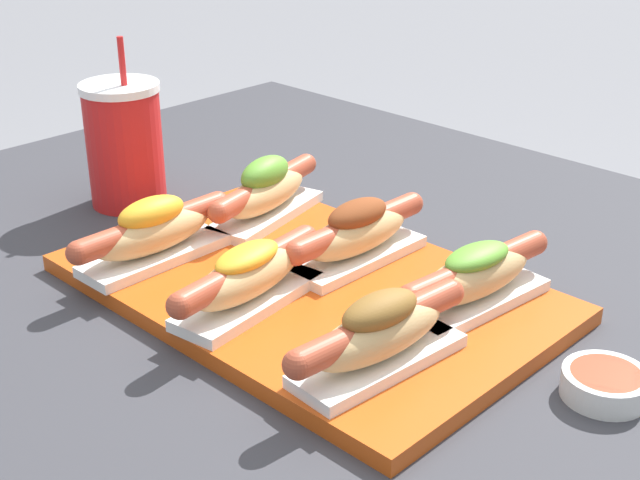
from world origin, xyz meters
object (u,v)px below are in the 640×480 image
(serving_tray, at_px, (307,288))
(hot_dog_5, at_px, (476,276))
(hot_dog_2, at_px, (379,333))
(hot_dog_0, at_px, (153,232))
(hot_dog_1, at_px, (248,277))
(drink_cup, at_px, (127,143))
(sauce_bowl, at_px, (605,383))
(hot_dog_3, at_px, (265,191))
(hot_dog_4, at_px, (357,233))

(serving_tray, height_order, hot_dog_5, hot_dog_5)
(hot_dog_2, bearing_deg, hot_dog_5, 91.58)
(serving_tray, height_order, hot_dog_2, hot_dog_2)
(hot_dog_0, bearing_deg, hot_dog_1, 1.25)
(hot_dog_1, distance_m, drink_cup, 0.36)
(sauce_bowl, height_order, drink_cup, drink_cup)
(hot_dog_1, height_order, sauce_bowl, hot_dog_1)
(sauce_bowl, bearing_deg, hot_dog_1, -157.96)
(hot_dog_2, distance_m, hot_dog_5, 0.15)
(hot_dog_5, relative_size, sauce_bowl, 2.78)
(hot_dog_0, distance_m, hot_dog_5, 0.35)
(hot_dog_0, bearing_deg, drink_cup, 151.66)
(serving_tray, xyz_separation_m, hot_dog_0, (-0.15, -0.08, 0.04))
(hot_dog_5, xyz_separation_m, sauce_bowl, (0.16, -0.03, -0.04))
(hot_dog_5, bearing_deg, hot_dog_1, -135.76)
(hot_dog_3, distance_m, hot_dog_4, 0.16)
(serving_tray, distance_m, hot_dog_2, 0.18)
(hot_dog_4, bearing_deg, hot_dog_3, 175.88)
(hot_dog_1, height_order, drink_cup, drink_cup)
(hot_dog_4, xyz_separation_m, sauce_bowl, (0.31, -0.02, -0.04))
(sauce_bowl, relative_size, drink_cup, 0.34)
(hot_dog_2, bearing_deg, hot_dog_4, 137.24)
(hot_dog_0, distance_m, hot_dog_3, 0.16)
(hot_dog_0, xyz_separation_m, hot_dog_5, (0.31, 0.16, -0.00))
(hot_dog_4, height_order, drink_cup, drink_cup)
(sauce_bowl, bearing_deg, hot_dog_3, 176.05)
(hot_dog_0, height_order, hot_dog_1, hot_dog_0)
(hot_dog_1, xyz_separation_m, drink_cup, (-0.35, 0.10, 0.03))
(drink_cup, bearing_deg, serving_tray, -3.83)
(hot_dog_0, height_order, hot_dog_4, hot_dog_0)
(drink_cup, bearing_deg, hot_dog_2, -10.62)
(hot_dog_2, height_order, hot_dog_4, same)
(hot_dog_0, relative_size, drink_cup, 0.96)
(hot_dog_3, xyz_separation_m, hot_dog_5, (0.31, -0.01, -0.00))
(hot_dog_3, distance_m, drink_cup, 0.21)
(sauce_bowl, bearing_deg, hot_dog_5, 170.27)
(serving_tray, relative_size, hot_dog_0, 2.40)
(serving_tray, distance_m, drink_cup, 0.36)
(hot_dog_1, xyz_separation_m, sauce_bowl, (0.32, 0.13, -0.04))
(hot_dog_1, height_order, hot_dog_4, hot_dog_4)
(hot_dog_2, xyz_separation_m, hot_dog_3, (-0.31, 0.15, 0.00))
(hot_dog_0, relative_size, hot_dog_5, 1.00)
(hot_dog_5, bearing_deg, drink_cup, -173.99)
(serving_tray, distance_m, hot_dog_0, 0.18)
(hot_dog_4, relative_size, sauce_bowl, 2.79)
(hot_dog_1, bearing_deg, hot_dog_4, 86.33)
(hot_dog_0, distance_m, hot_dog_1, 0.15)
(hot_dog_1, distance_m, hot_dog_4, 0.15)
(serving_tray, bearing_deg, hot_dog_0, -151.74)
(hot_dog_1, xyz_separation_m, hot_dog_4, (0.01, 0.15, 0.00))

